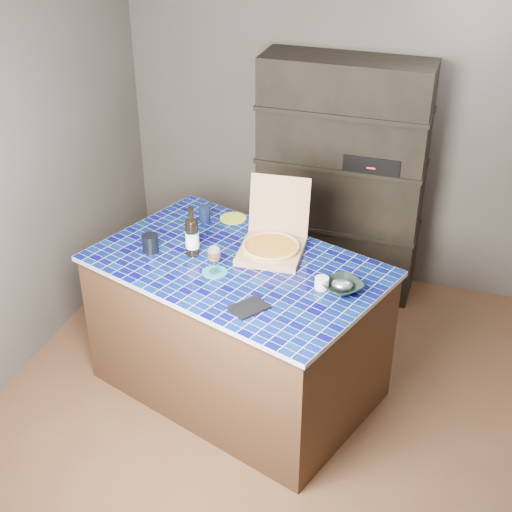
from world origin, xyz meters
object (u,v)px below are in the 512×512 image
(dvd_case, at_px, (249,308))
(bowl, at_px, (342,287))
(kitchen_island, at_px, (238,327))
(mead_bottle, at_px, (192,236))
(wine_glass, at_px, (214,254))
(pizza_box, at_px, (272,244))

(dvd_case, xyz_separation_m, bowl, (0.43, 0.33, 0.02))
(kitchen_island, bearing_deg, mead_bottle, -165.29)
(kitchen_island, bearing_deg, bowl, 11.32)
(wine_glass, distance_m, bowl, 0.74)
(pizza_box, relative_size, mead_bottle, 1.53)
(mead_bottle, distance_m, wine_glass, 0.25)
(kitchen_island, height_order, wine_glass, wine_glass)
(mead_bottle, distance_m, bowl, 0.95)
(mead_bottle, relative_size, wine_glass, 1.81)
(wine_glass, bearing_deg, pizza_box, 52.81)
(kitchen_island, relative_size, wine_glass, 11.12)
(bowl, bearing_deg, wine_glass, -176.33)
(bowl, bearing_deg, dvd_case, -142.32)
(kitchen_island, distance_m, pizza_box, 0.57)
(pizza_box, relative_size, wine_glass, 2.76)
(bowl, bearing_deg, pizza_box, 150.78)
(pizza_box, bearing_deg, kitchen_island, -134.32)
(kitchen_island, distance_m, dvd_case, 0.66)
(kitchen_island, xyz_separation_m, dvd_case, (0.22, -0.42, 0.47))
(pizza_box, height_order, mead_bottle, pizza_box)
(pizza_box, bearing_deg, dvd_case, -88.81)
(kitchen_island, relative_size, pizza_box, 4.02)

